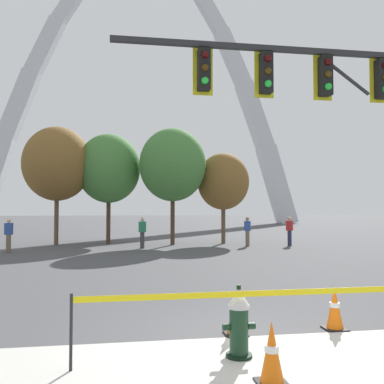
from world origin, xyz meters
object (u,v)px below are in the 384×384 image
Objects in this scene: traffic_cone_by_hydrant at (335,308)px; pedestrian_walking_left at (247,231)px; pedestrian_near_trees at (290,231)px; pedestrian_standing_center at (9,235)px; monument_arch at (142,100)px; traffic_cone_curb_edge at (236,313)px; traffic_cone_mid_sidewalk at (272,353)px; pedestrian_walking_right at (142,233)px; fire_hydrant at (239,323)px; traffic_signal_gantry at (343,105)px.

pedestrian_walking_left is (3.00, 15.29, 0.46)m from traffic_cone_by_hydrant.
pedestrian_standing_center is at bearing -174.26° from pedestrian_near_trees.
monument_arch is 26.85× the size of pedestrian_walking_left.
traffic_cone_curb_edge is 51.08m from monument_arch.
pedestrian_near_trees is (7.03, -33.18, -15.73)m from monument_arch.
pedestrian_walking_left is at bearing 7.14° from pedestrian_standing_center.
pedestrian_walking_right reaches higher than traffic_cone_mid_sidewalk.
pedestrian_walking_left and pedestrian_walking_right have the same top height.
pedestrian_near_trees reaches higher than traffic_cone_mid_sidewalk.
fire_hydrant is 16.38m from pedestrian_standing_center.
traffic_signal_gantry reaches higher than traffic_cone_mid_sidewalk.
fire_hydrant reaches higher than traffic_cone_mid_sidewalk.
traffic_cone_mid_sidewalk and traffic_cone_curb_edge have the same top height.
pedestrian_walking_left is (4.81, 17.24, 0.46)m from traffic_cone_mid_sidewalk.
pedestrian_walking_right is at bearing -178.05° from pedestrian_near_trees.
pedestrian_walking_right is (-1.05, -33.46, -15.73)m from monument_arch.
monument_arch reaches higher than pedestrian_standing_center.
traffic_cone_mid_sidewalk is at bearing -92.32° from traffic_cone_curb_edge.
pedestrian_walking_left is at bearing 74.40° from traffic_cone_mid_sidewalk.
pedestrian_walking_right is at bearing 10.59° from pedestrian_standing_center.
traffic_cone_curb_edge is 15.03m from pedestrian_walking_right.
pedestrian_walking_right is at bearing -176.68° from pedestrian_walking_left.
traffic_signal_gantry is at bearing -48.81° from pedestrian_standing_center.
traffic_cone_by_hydrant is 0.09× the size of traffic_signal_gantry.
fire_hydrant is 0.13× the size of traffic_signal_gantry.
traffic_cone_by_hydrant is 51.08m from monument_arch.
traffic_cone_mid_sidewalk is (-1.81, -1.95, 0.00)m from traffic_cone_by_hydrant.
monument_arch reaches higher than pedestrian_walking_left.
traffic_cone_mid_sidewalk is 52.91m from monument_arch.
traffic_cone_by_hydrant is at bearing -88.05° from monument_arch.
traffic_cone_mid_sidewalk is 1.92m from traffic_cone_curb_edge.
pedestrian_standing_center is at bearing 114.29° from traffic_cone_mid_sidewalk.
traffic_signal_gantry is at bearing -72.56° from pedestrian_walking_right.
monument_arch is 26.85× the size of pedestrian_walking_right.
pedestrian_near_trees is at bearing 70.53° from traffic_cone_by_hydrant.
pedestrian_near_trees is at bearing -1.34° from pedestrian_walking_left.
monument_arch is at bearing 101.96° from pedestrian_near_trees.
traffic_cone_curb_edge is 16.85m from pedestrian_near_trees.
traffic_cone_curb_edge is at bearing -86.31° from pedestrian_walking_right.
monument_arch is 38.72m from pedestrian_standing_center.
fire_hydrant is at bearing -102.59° from traffic_cone_curb_edge.
pedestrian_walking_left is 2.38m from pedestrian_near_trees.
traffic_cone_by_hydrant is at bearing -109.47° from pedestrian_near_trees.
pedestrian_walking_right reaches higher than fire_hydrant.
traffic_cone_by_hydrant and traffic_cone_mid_sidewalk have the same top height.
traffic_cone_curb_edge is 0.09× the size of traffic_signal_gantry.
pedestrian_near_trees is at bearing 64.99° from traffic_cone_curb_edge.
traffic_cone_by_hydrant is 1.00× the size of traffic_cone_curb_edge.
pedestrian_standing_center is (-7.18, 13.83, 0.46)m from traffic_cone_curb_edge.
traffic_signal_gantry is 48.02m from monument_arch.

